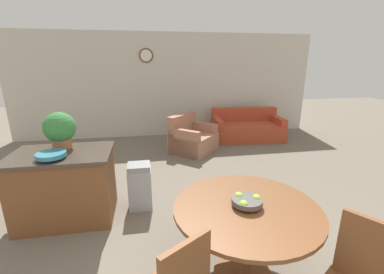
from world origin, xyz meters
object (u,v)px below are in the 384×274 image
(teal_bowl, at_px, (51,155))
(couch, at_px, (247,128))
(potted_plant, at_px, (60,129))
(kitchen_island, at_px, (66,186))
(trash_bin, at_px, (140,186))
(fruit_bowl, at_px, (247,201))
(dining_table, at_px, (246,223))
(armchair, at_px, (192,139))

(teal_bowl, height_order, couch, teal_bowl)
(potted_plant, height_order, couch, potted_plant)
(kitchen_island, distance_m, couch, 4.74)
(potted_plant, xyz_separation_m, trash_bin, (0.94, -0.09, -0.83))
(fruit_bowl, xyz_separation_m, couch, (1.76, 4.35, -0.53))
(teal_bowl, bearing_deg, dining_table, -30.14)
(dining_table, height_order, trash_bin, dining_table)
(armchair, bearing_deg, kitchen_island, -179.60)
(kitchen_island, xyz_separation_m, couch, (3.64, 3.04, -0.18))
(potted_plant, relative_size, armchair, 0.38)
(couch, bearing_deg, fruit_bowl, -107.02)
(teal_bowl, distance_m, armchair, 3.31)
(fruit_bowl, xyz_separation_m, armchair, (0.16, 3.60, -0.52))
(potted_plant, distance_m, couch, 4.73)
(kitchen_island, height_order, potted_plant, potted_plant)
(trash_bin, xyz_separation_m, couch, (2.73, 2.94, -0.04))
(dining_table, bearing_deg, couch, 67.96)
(dining_table, relative_size, armchair, 1.06)
(dining_table, relative_size, fruit_bowl, 4.80)
(dining_table, height_order, couch, couch)
(kitchen_island, distance_m, armchair, 3.07)
(teal_bowl, bearing_deg, couch, 41.32)
(fruit_bowl, xyz_separation_m, teal_bowl, (-1.92, 1.11, 0.14))
(potted_plant, relative_size, couch, 0.25)
(fruit_bowl, bearing_deg, couch, 67.93)
(fruit_bowl, bearing_deg, dining_table, -38.83)
(dining_table, height_order, kitchen_island, kitchen_island)
(dining_table, distance_m, teal_bowl, 2.25)
(fruit_bowl, bearing_deg, kitchen_island, 145.05)
(potted_plant, bearing_deg, couch, 37.84)
(dining_table, xyz_separation_m, trash_bin, (-0.96, 1.41, -0.26))
(potted_plant, height_order, trash_bin, potted_plant)
(trash_bin, bearing_deg, couch, 47.15)
(teal_bowl, bearing_deg, fruit_bowl, -30.13)
(fruit_bowl, xyz_separation_m, kitchen_island, (-1.88, 1.31, -0.35))
(kitchen_island, bearing_deg, potted_plant, 99.19)
(dining_table, bearing_deg, potted_plant, 141.86)
(fruit_bowl, height_order, armchair, fruit_bowl)
(potted_plant, bearing_deg, kitchen_island, -80.81)
(teal_bowl, distance_m, potted_plant, 0.44)
(dining_table, distance_m, fruit_bowl, 0.22)
(armchair, bearing_deg, fruit_bowl, -140.51)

